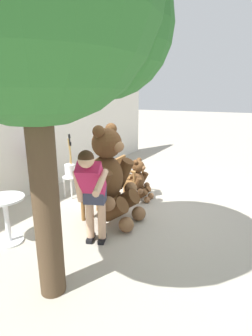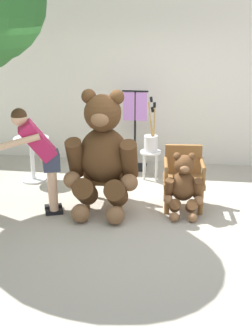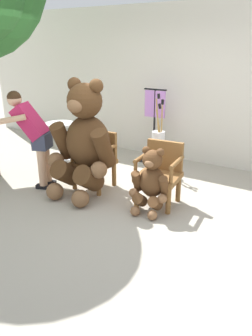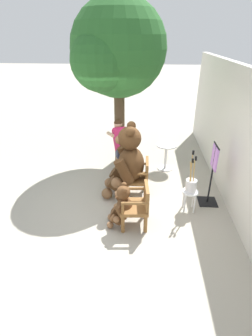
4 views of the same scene
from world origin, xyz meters
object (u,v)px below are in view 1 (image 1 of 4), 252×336
(wooden_chair_left, at_px, (97,193))
(round_side_table, at_px, (6,215))
(teddy_bear_large, at_px, (110,176))
(clothing_display_stand, at_px, (42,165))
(wooden_chair_right, at_px, (127,176))
(brush_bucket, at_px, (70,168))
(person_visitor, at_px, (92,189))
(teddy_bear_small, at_px, (139,180))
(white_stool, at_px, (71,181))

(wooden_chair_left, height_order, round_side_table, wooden_chair_left)
(teddy_bear_large, height_order, clothing_display_stand, teddy_bear_large)
(wooden_chair_right, relative_size, brush_bucket, 0.95)
(wooden_chair_right, distance_m, person_visitor, 2.01)
(brush_bucket, bearing_deg, teddy_bear_small, -67.41)
(clothing_display_stand, bearing_deg, teddy_bear_large, -97.05)
(brush_bucket, relative_size, round_side_table, 1.25)
(brush_bucket, bearing_deg, wooden_chair_left, -117.00)
(round_side_table, bearing_deg, white_stool, 11.55)
(brush_bucket, bearing_deg, teddy_bear_large, -112.03)
(teddy_bear_small, height_order, white_stool, teddy_bear_small)
(wooden_chair_right, bearing_deg, teddy_bear_large, -166.03)
(wooden_chair_right, xyz_separation_m, clothing_display_stand, (-0.87, 1.53, 0.26))
(brush_bucket, bearing_deg, wooden_chair_right, -62.50)
(wooden_chair_right, relative_size, clothing_display_stand, 0.63)
(teddy_bear_large, relative_size, teddy_bear_small, 1.91)
(wooden_chair_left, xyz_separation_m, teddy_bear_large, (0.00, -0.27, 0.36))
(white_stool, bearing_deg, teddy_bear_large, -111.92)
(clothing_display_stand, bearing_deg, wooden_chair_right, -60.39)
(brush_bucket, xyz_separation_m, round_side_table, (-1.88, -0.38, -0.19))
(teddy_bear_large, bearing_deg, wooden_chair_right, 13.97)
(teddy_bear_large, distance_m, brush_bucket, 1.45)
(person_visitor, bearing_deg, teddy_bear_small, 6.02)
(wooden_chair_left, relative_size, white_stool, 1.87)
(white_stool, xyz_separation_m, clothing_display_stand, (-0.31, 0.47, 0.36))
(teddy_bear_small, relative_size, brush_bucket, 0.97)
(white_stool, relative_size, round_side_table, 0.64)
(clothing_display_stand, bearing_deg, teddy_bear_small, -64.21)
(wooden_chair_left, bearing_deg, white_stool, 63.14)
(round_side_table, xyz_separation_m, clothing_display_stand, (1.56, 0.85, 0.27))
(teddy_bear_large, xyz_separation_m, person_visitor, (-0.81, -0.22, 0.07))
(white_stool, distance_m, round_side_table, 1.92)
(person_visitor, xyz_separation_m, clothing_display_stand, (1.03, 2.02, -0.17))
(person_visitor, xyz_separation_m, round_side_table, (-0.53, 1.17, -0.44))
(white_stool, bearing_deg, brush_bucket, -41.44)
(wooden_chair_right, height_order, teddy_bear_small, teddy_bear_small)
(white_stool, bearing_deg, teddy_bear_small, -67.36)
(teddy_bear_small, height_order, round_side_table, teddy_bear_small)
(person_visitor, height_order, round_side_table, person_visitor)
(wooden_chair_left, xyz_separation_m, wooden_chair_right, (1.09, -0.00, 0.00))
(wooden_chair_left, distance_m, clothing_display_stand, 1.57)
(person_visitor, distance_m, round_side_table, 1.36)
(round_side_table, distance_m, clothing_display_stand, 1.80)
(wooden_chair_left, bearing_deg, teddy_bear_large, -89.73)
(wooden_chair_left, bearing_deg, teddy_bear_small, -14.68)
(person_visitor, bearing_deg, white_stool, 49.14)
(person_visitor, bearing_deg, wooden_chair_left, 31.32)
(wooden_chair_right, relative_size, teddy_bear_large, 0.51)
(brush_bucket, relative_size, clothing_display_stand, 0.66)
(wooden_chair_right, distance_m, brush_bucket, 1.21)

